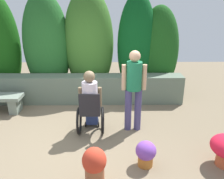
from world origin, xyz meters
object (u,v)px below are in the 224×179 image
(flower_pot_purple_near, at_px, (94,165))
(person_standing_companion, at_px, (134,86))
(person_in_wheelchair, at_px, (90,104))
(flower_pot_small_foreground, at_px, (146,153))

(flower_pot_purple_near, bearing_deg, person_standing_companion, 66.12)
(person_standing_companion, xyz_separation_m, flower_pot_purple_near, (-0.70, -1.59, -0.64))
(person_in_wheelchair, distance_m, flower_pot_purple_near, 1.51)
(person_in_wheelchair, bearing_deg, flower_pot_purple_near, -83.52)
(flower_pot_purple_near, bearing_deg, person_in_wheelchair, 96.22)
(person_in_wheelchair, distance_m, person_standing_companion, 0.94)
(person_standing_companion, relative_size, flower_pot_small_foreground, 3.83)
(person_in_wheelchair, height_order, flower_pot_purple_near, person_in_wheelchair)
(person_in_wheelchair, height_order, person_standing_companion, person_standing_companion)
(person_standing_companion, height_order, flower_pot_small_foreground, person_standing_companion)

